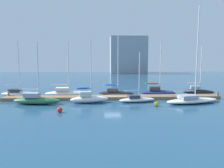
{
  "coord_description": "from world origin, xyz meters",
  "views": [
    {
      "loc": [
        -1.71,
        -31.59,
        6.18
      ],
      "look_at": [
        0.0,
        2.0,
        2.0
      ],
      "focal_mm": 34.39,
      "sensor_mm": 36.0,
      "label": 1
    }
  ],
  "objects": [
    {
      "name": "sailboat_5",
      "position": [
        3.25,
        -2.39,
        0.43
      ],
      "size": [
        5.39,
        2.51,
        6.87
      ],
      "rotation": [
        0.0,
        0.0,
        0.18
      ],
      "color": "white",
      "rests_on": "ground_plane"
    },
    {
      "name": "mooring_buoy_red",
      "position": [
        -6.41,
        -7.69,
        0.3
      ],
      "size": [
        0.6,
        0.6,
        0.6
      ],
      "primitive_type": "sphere",
      "color": "red",
      "rests_on": "ground_plane"
    },
    {
      "name": "sailboat_3",
      "position": [
        -3.42,
        -2.6,
        0.66
      ],
      "size": [
        5.4,
        2.32,
        8.59
      ],
      "rotation": [
        0.0,
        0.0,
        0.14
      ],
      "color": "white",
      "rests_on": "ground_plane"
    },
    {
      "name": "harbor_building_distant",
      "position": [
        9.11,
        54.98,
        7.16
      ],
      "size": [
        14.14,
        10.53,
        14.32
      ],
      "primitive_type": "cube",
      "color": "#9399A3",
      "rests_on": "ground_plane"
    },
    {
      "name": "dock_pier",
      "position": [
        0.0,
        0.0,
        0.23
      ],
      "size": [
        32.06,
        2.17,
        0.45
      ],
      "primitive_type": "cube",
      "color": "#846647",
      "rests_on": "ground_plane"
    },
    {
      "name": "ground_plane",
      "position": [
        0.0,
        0.0,
        0.0
      ],
      "size": [
        120.0,
        120.0,
        0.0
      ],
      "primitive_type": "plane",
      "color": "navy"
    },
    {
      "name": "mooring_buoy_yellow",
      "position": [
        5.31,
        -5.17,
        0.3
      ],
      "size": [
        0.6,
        0.6,
        0.6
      ],
      "primitive_type": "sphere",
      "color": "yellow",
      "rests_on": "ground_plane"
    },
    {
      "name": "sailboat_1",
      "position": [
        -10.36,
        -3.07,
        0.6
      ],
      "size": [
        6.5,
        2.31,
        8.13
      ],
      "rotation": [
        0.0,
        0.0,
        -0.09
      ],
      "color": "#2D7047",
      "rests_on": "ground_plane"
    },
    {
      "name": "sailboat_0",
      "position": [
        -15.09,
        3.22,
        0.49
      ],
      "size": [
        5.76,
        2.26,
        8.81
      ],
      "rotation": [
        0.0,
        0.0,
        -0.07
      ],
      "color": "white",
      "rests_on": "ground_plane"
    },
    {
      "name": "sailboat_7",
      "position": [
        10.61,
        -3.56,
        0.53
      ],
      "size": [
        8.08,
        3.93,
        12.92
      ],
      "rotation": [
        0.0,
        0.0,
        0.23
      ],
      "color": "white",
      "rests_on": "ground_plane"
    },
    {
      "name": "dock_piling_far_end",
      "position": [
        15.63,
        -0.93,
        0.58
      ],
      "size": [
        0.28,
        0.28,
        1.16
      ],
      "primitive_type": "cylinder",
      "color": "#846647",
      "rests_on": "ground_plane"
    },
    {
      "name": "sailboat_2",
      "position": [
        -7.34,
        2.91,
        0.54
      ],
      "size": [
        7.02,
        2.26,
        8.66
      ],
      "rotation": [
        0.0,
        0.0,
        0.02
      ],
      "color": "white",
      "rests_on": "ground_plane"
    },
    {
      "name": "dock_piling_near_end",
      "position": [
        -15.63,
        0.93,
        0.58
      ],
      "size": [
        0.28,
        0.28,
        1.16
      ],
      "primitive_type": "cylinder",
      "color": "#846647",
      "rests_on": "ground_plane"
    },
    {
      "name": "sailboat_8",
      "position": [
        14.48,
        3.09,
        0.6
      ],
      "size": [
        5.21,
        2.47,
        8.03
      ],
      "rotation": [
        0.0,
        0.0,
        -0.24
      ],
      "color": "black",
      "rests_on": "ground_plane"
    },
    {
      "name": "sailboat_6",
      "position": [
        7.54,
        2.75,
        0.6
      ],
      "size": [
        5.94,
        2.78,
        8.72
      ],
      "rotation": [
        0.0,
        0.0,
        -0.16
      ],
      "color": "navy",
      "rests_on": "ground_plane"
    },
    {
      "name": "sailboat_4",
      "position": [
        0.64,
        2.76,
        0.56
      ],
      "size": [
        5.91,
        2.72,
        9.79
      ],
      "rotation": [
        0.0,
        0.0,
        -0.18
      ],
      "color": "black",
      "rests_on": "ground_plane"
    }
  ]
}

